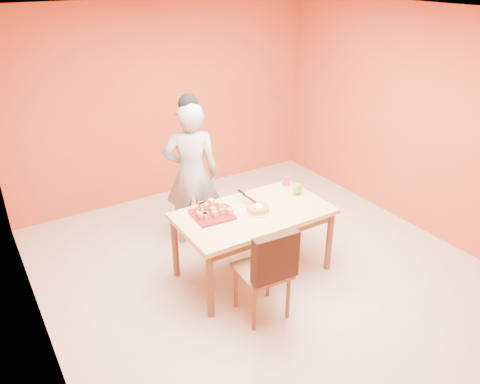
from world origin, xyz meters
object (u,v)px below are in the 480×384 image
pastry_platter (212,215)px  checker_tin (286,184)px  person (192,175)px  dining_chair (263,269)px  sponge_cake (258,208)px  magenta_glass (287,181)px  egg_ornament (297,189)px  red_dinner_plate (218,209)px  dining_table (253,219)px

pastry_platter → checker_tin: (1.09, 0.20, 0.00)m
person → pastry_platter: 0.82m
dining_chair → sponge_cake: size_ratio=4.30×
person → magenta_glass: size_ratio=16.83×
person → egg_ornament: person is taller
red_dinner_plate → sponge_cake: size_ratio=1.16×
red_dinner_plate → magenta_glass: 0.99m
dining_table → pastry_platter: size_ratio=4.16×
dining_table → person: (-0.24, 0.95, 0.21)m
pastry_platter → sponge_cake: 0.48m
pastry_platter → checker_tin: size_ratio=4.38×
pastry_platter → red_dinner_plate: bearing=33.6°
dining_chair → checker_tin: bearing=49.1°
person → red_dinner_plate: person is taller
pastry_platter → dining_chair: bearing=-81.7°
magenta_glass → dining_chair: bearing=-135.6°
dining_table → checker_tin: bearing=27.2°
red_dinner_plate → checker_tin: checker_tin is taller
red_dinner_plate → pastry_platter: bearing=-146.4°
magenta_glass → egg_ornament: bearing=-100.1°
dining_chair → pastry_platter: 0.82m
pastry_platter → sponge_cake: bearing=-21.8°
magenta_glass → red_dinner_plate: bearing=-173.5°
checker_tin → magenta_glass: bearing=-90.0°
person → sponge_cake: size_ratio=7.52×
dining_chair → checker_tin: (0.98, 0.97, 0.25)m
pastry_platter → egg_ornament: 1.05m
red_dinner_plate → egg_ornament: egg_ornament is taller
dining_chair → egg_ornament: 1.20m
dining_table → dining_chair: size_ratio=1.60×
dining_table → pastry_platter: bearing=160.0°
sponge_cake → egg_ornament: size_ratio=1.66×
red_dinner_plate → magenta_glass: size_ratio=2.59×
egg_ornament → pastry_platter: bearing=165.7°
dining_chair → red_dinner_plate: size_ratio=3.72×
dining_chair → sponge_cake: 0.74m
red_dinner_plate → dining_table: bearing=-36.6°
pastry_platter → checker_tin: 1.11m
dining_chair → egg_ornament: size_ratio=7.13×
pastry_platter → red_dinner_plate: size_ratio=1.43×
sponge_cake → egg_ornament: egg_ornament is taller
red_dinner_plate → person: bearing=85.2°
sponge_cake → pastry_platter: bearing=158.2°
dining_table → dining_chair: dining_chair is taller
dining_table → red_dinner_plate: bearing=143.4°
dining_table → sponge_cake: (0.04, -0.03, 0.13)m
dining_table → magenta_glass: magenta_glass is taller
person → egg_ornament: 1.23m
magenta_glass → dining_table: bearing=-153.9°
pastry_platter → red_dinner_plate: (0.11, 0.07, -0.00)m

